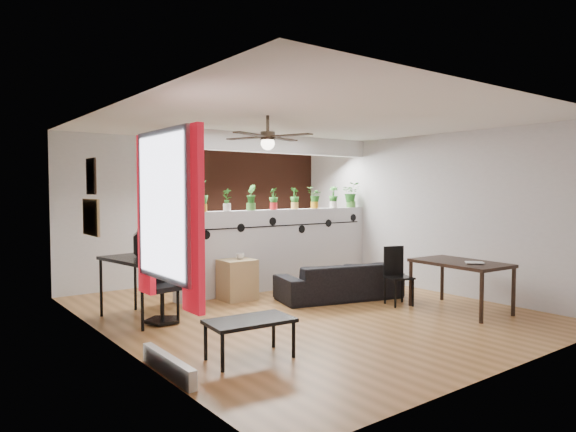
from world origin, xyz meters
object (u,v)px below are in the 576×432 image
at_px(computer_desk, 138,264).
at_px(dining_table, 460,267).
at_px(potted_plant_3, 274,198).
at_px(potted_plant_6, 333,196).
at_px(potted_plant_5, 315,197).
at_px(sofa, 339,282).
at_px(coffee_table, 250,323).
at_px(folding_chair, 396,270).
at_px(cup, 240,256).
at_px(potted_plant_0, 201,195).
at_px(potted_plant_1, 227,199).
at_px(potted_plant_2, 251,197).
at_px(potted_plant_7, 351,194).
at_px(ceiling_fan, 268,139).
at_px(cube_shelf, 237,280).
at_px(office_chair, 160,291).
at_px(potted_plant_4, 295,197).

relative_size(computer_desk, dining_table, 0.91).
distance_m(potted_plant_3, potted_plant_6, 1.35).
bearing_deg(potted_plant_5, computer_desk, -170.17).
xyz_separation_m(sofa, coffee_table, (-2.63, -1.53, 0.09)).
xyz_separation_m(folding_chair, coffee_table, (-3.05, -0.75, -0.14)).
bearing_deg(potted_plant_5, cup, -169.19).
relative_size(potted_plant_0, potted_plant_5, 1.22).
bearing_deg(potted_plant_1, potted_plant_2, 0.00).
distance_m(potted_plant_6, potted_plant_7, 0.45).
height_order(potted_plant_7, computer_desk, potted_plant_7).
bearing_deg(potted_plant_3, potted_plant_0, 180.00).
bearing_deg(potted_plant_2, ceiling_fan, -117.14).
distance_m(potted_plant_3, cube_shelf, 1.58).
height_order(potted_plant_0, potted_plant_3, potted_plant_0).
relative_size(potted_plant_0, potted_plant_2, 1.14).
xyz_separation_m(potted_plant_6, dining_table, (-0.18, -2.83, -0.94)).
bearing_deg(potted_plant_7, potted_plant_1, -180.00).
bearing_deg(computer_desk, potted_plant_2, 15.81).
relative_size(potted_plant_3, computer_desk, 0.31).
relative_size(cup, coffee_table, 0.14).
relative_size(office_chair, coffee_table, 1.00).
bearing_deg(cup, potted_plant_4, 14.34).
relative_size(cup, dining_table, 0.09).
height_order(potted_plant_3, potted_plant_6, potted_plant_6).
relative_size(dining_table, folding_chair, 1.53).
bearing_deg(sofa, potted_plant_3, -58.64).
bearing_deg(potted_plant_7, potted_plant_4, 180.00).
relative_size(potted_plant_2, coffee_table, 0.47).
relative_size(ceiling_fan, potted_plant_1, 3.30).
xyz_separation_m(potted_plant_3, potted_plant_7, (1.81, 0.00, 0.05)).
bearing_deg(dining_table, potted_plant_3, 112.53).
height_order(cube_shelf, office_chair, office_chair).
height_order(potted_plant_1, potted_plant_3, potted_plant_3).
bearing_deg(potted_plant_4, cup, -165.66).
bearing_deg(potted_plant_3, computer_desk, -166.84).
xyz_separation_m(cup, office_chair, (-1.54, -0.56, -0.27)).
distance_m(cube_shelf, folding_chair, 2.40).
height_order(potted_plant_6, sofa, potted_plant_6).
bearing_deg(cup, coffee_table, -119.88).
height_order(potted_plant_5, dining_table, potted_plant_5).
bearing_deg(potted_plant_0, cube_shelf, -38.58).
height_order(potted_plant_2, folding_chair, potted_plant_2).
bearing_deg(potted_plant_4, computer_desk, -168.74).
relative_size(potted_plant_5, folding_chair, 0.46).
height_order(ceiling_fan, potted_plant_2, ceiling_fan).
bearing_deg(potted_plant_1, potted_plant_3, 0.00).
height_order(potted_plant_1, coffee_table, potted_plant_1).
bearing_deg(dining_table, potted_plant_2, 119.88).
distance_m(potted_plant_7, sofa, 2.32).
xyz_separation_m(potted_plant_0, potted_plant_7, (3.16, 0.00, -0.00)).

